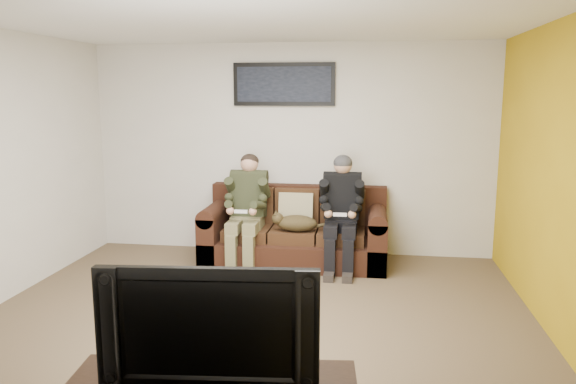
% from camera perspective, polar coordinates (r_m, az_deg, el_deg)
% --- Properties ---
extents(floor, '(5.00, 5.00, 0.00)m').
position_cam_1_polar(floor, '(5.16, -3.33, -12.77)').
color(floor, brown).
rests_on(floor, ground).
extents(ceiling, '(5.00, 5.00, 0.00)m').
position_cam_1_polar(ceiling, '(4.79, -3.66, 17.25)').
color(ceiling, silver).
rests_on(ceiling, ground).
extents(wall_back, '(5.00, 0.00, 5.00)m').
position_cam_1_polar(wall_back, '(7.01, 0.28, 4.33)').
color(wall_back, beige).
rests_on(wall_back, ground).
extents(wall_front, '(5.00, 0.00, 5.00)m').
position_cam_1_polar(wall_front, '(2.69, -13.38, -5.30)').
color(wall_front, beige).
rests_on(wall_front, ground).
extents(wall_right, '(0.00, 4.50, 4.50)m').
position_cam_1_polar(wall_right, '(4.94, 26.18, 0.89)').
color(wall_right, beige).
rests_on(wall_right, ground).
extents(accent_wall_right, '(0.00, 4.50, 4.50)m').
position_cam_1_polar(accent_wall_right, '(4.94, 26.07, 0.90)').
color(accent_wall_right, '#BA9412').
rests_on(accent_wall_right, ground).
extents(sofa, '(2.15, 0.93, 0.88)m').
position_cam_1_polar(sofa, '(6.74, 0.78, -4.26)').
color(sofa, black).
rests_on(sofa, ground).
extents(throw_pillow, '(0.41, 0.20, 0.41)m').
position_cam_1_polar(throw_pillow, '(6.72, 0.83, -1.75)').
color(throw_pillow, tan).
rests_on(throw_pillow, sofa).
extents(throw_blanket, '(0.44, 0.21, 0.08)m').
position_cam_1_polar(throw_blanket, '(7.00, -4.20, 0.82)').
color(throw_blanket, tan).
rests_on(throw_blanket, sofa).
extents(person_left, '(0.51, 0.87, 1.29)m').
position_cam_1_polar(person_left, '(6.58, -4.20, -1.18)').
color(person_left, olive).
rests_on(person_left, sofa).
extents(person_right, '(0.51, 0.86, 1.29)m').
position_cam_1_polar(person_right, '(6.43, 5.46, -1.42)').
color(person_right, black).
rests_on(person_right, sofa).
extents(cat, '(0.66, 0.26, 0.24)m').
position_cam_1_polar(cat, '(6.43, 0.74, -3.15)').
color(cat, '#4D3D1E').
rests_on(cat, sofa).
extents(framed_poster, '(1.25, 0.05, 0.52)m').
position_cam_1_polar(framed_poster, '(6.95, -0.42, 10.89)').
color(framed_poster, black).
rests_on(framed_poster, wall_back).
extents(television, '(1.15, 0.26, 0.66)m').
position_cam_1_polar(television, '(3.06, -7.78, -12.85)').
color(television, black).
rests_on(television, tv_stand).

